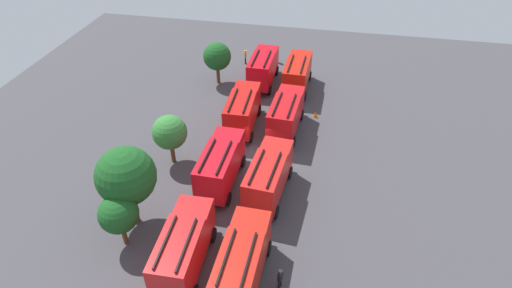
% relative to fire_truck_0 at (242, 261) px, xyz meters
% --- Properties ---
extents(ground_plane, '(63.77, 63.77, 0.00)m').
position_rel_fire_truck_0_xyz_m(ground_plane, '(13.44, 1.81, -2.15)').
color(ground_plane, '#423F44').
extents(fire_truck_0, '(7.24, 2.85, 3.88)m').
position_rel_fire_truck_0_xyz_m(fire_truck_0, '(0.00, 0.00, 0.00)').
color(fire_truck_0, red).
rests_on(fire_truck_0, ground).
extents(fire_truck_1, '(7.38, 3.24, 3.88)m').
position_rel_fire_truck_0_xyz_m(fire_truck_1, '(8.56, -0.19, 0.00)').
color(fire_truck_1, red).
rests_on(fire_truck_1, ground).
extents(fire_truck_2, '(7.32, 3.06, 3.88)m').
position_rel_fire_truck_0_xyz_m(fire_truck_2, '(17.88, -0.26, 0.00)').
color(fire_truck_2, red).
rests_on(fire_truck_2, ground).
extents(fire_truck_3, '(7.24, 2.86, 3.88)m').
position_rel_fire_truck_0_xyz_m(fire_truck_3, '(26.52, -0.32, 0.00)').
color(fire_truck_3, red).
rests_on(fire_truck_3, ground).
extents(fire_truck_4, '(7.27, 2.93, 3.88)m').
position_rel_fire_truck_0_xyz_m(fire_truck_4, '(0.38, 4.08, 0.00)').
color(fire_truck_4, red).
rests_on(fire_truck_4, ground).
extents(fire_truck_5, '(7.24, 2.86, 3.88)m').
position_rel_fire_truck_0_xyz_m(fire_truck_5, '(9.20, 3.96, 0.00)').
color(fire_truck_5, red).
rests_on(fire_truck_5, ground).
extents(fire_truck_6, '(7.27, 2.94, 3.88)m').
position_rel_fire_truck_0_xyz_m(fire_truck_6, '(17.79, 4.05, 0.00)').
color(fire_truck_6, red).
rests_on(fire_truck_6, ground).
extents(fire_truck_7, '(7.22, 2.80, 3.88)m').
position_rel_fire_truck_0_xyz_m(fire_truck_7, '(27.13, 3.77, 0.00)').
color(fire_truck_7, red).
rests_on(fire_truck_7, ground).
extents(firefighter_0, '(0.48, 0.37, 1.71)m').
position_rel_fire_truck_0_xyz_m(firefighter_0, '(0.10, -2.51, -1.19)').
color(firefighter_0, black).
rests_on(firefighter_0, ground).
extents(firefighter_1, '(0.47, 0.34, 1.79)m').
position_rel_fire_truck_0_xyz_m(firefighter_1, '(31.97, 6.96, -1.14)').
color(firefighter_1, black).
rests_on(firefighter_1, ground).
extents(firefighter_2, '(0.45, 0.30, 1.73)m').
position_rel_fire_truck_0_xyz_m(firefighter_2, '(33.16, 3.07, -1.18)').
color(firefighter_2, black).
rests_on(firefighter_2, ground).
extents(tree_0, '(2.83, 2.83, 4.39)m').
position_rel_fire_truck_0_xyz_m(tree_0, '(1.57, 9.15, 0.80)').
color(tree_0, brown).
rests_on(tree_0, ground).
extents(tree_1, '(4.37, 4.37, 6.78)m').
position_rel_fire_truck_0_xyz_m(tree_1, '(3.73, 9.30, 2.41)').
color(tree_1, brown).
rests_on(tree_1, ground).
extents(tree_2, '(3.07, 3.07, 4.76)m').
position_rel_fire_truck_0_xyz_m(tree_2, '(11.23, 9.03, 1.05)').
color(tree_2, brown).
rests_on(tree_2, ground).
extents(tree_3, '(3.23, 3.23, 5.00)m').
position_rel_fire_truck_0_xyz_m(tree_3, '(26.39, 9.00, 1.21)').
color(tree_3, brown).
rests_on(tree_3, ground).
extents(traffic_cone_0, '(0.48, 0.48, 0.68)m').
position_rel_fire_truck_0_xyz_m(traffic_cone_0, '(21.14, -3.00, -1.81)').
color(traffic_cone_0, '#F2600C').
rests_on(traffic_cone_0, ground).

